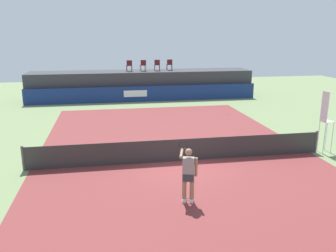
# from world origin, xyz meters

# --- Properties ---
(ground_plane) EXTENTS (48.00, 48.00, 0.00)m
(ground_plane) POSITION_xyz_m (0.00, 3.00, 0.00)
(ground_plane) COLOR #6B7F51
(court_inner) EXTENTS (12.00, 22.00, 0.00)m
(court_inner) POSITION_xyz_m (0.00, 0.00, 0.00)
(court_inner) COLOR maroon
(court_inner) RESTS_ON ground
(sponsor_wall) EXTENTS (18.00, 0.22, 1.20)m
(sponsor_wall) POSITION_xyz_m (-0.00, 13.50, 0.60)
(sponsor_wall) COLOR navy
(sponsor_wall) RESTS_ON ground
(spectator_platform) EXTENTS (18.00, 2.80, 2.20)m
(spectator_platform) POSITION_xyz_m (0.00, 15.30, 1.10)
(spectator_platform) COLOR #38383D
(spectator_platform) RESTS_ON ground
(spectator_chair_far_left) EXTENTS (0.45, 0.45, 0.89)m
(spectator_chair_far_left) POSITION_xyz_m (-1.00, 15.12, 2.69)
(spectator_chair_far_left) COLOR #561919
(spectator_chair_far_left) RESTS_ON spectator_platform
(spectator_chair_left) EXTENTS (0.48, 0.48, 0.89)m
(spectator_chair_left) POSITION_xyz_m (0.13, 15.23, 2.69)
(spectator_chair_left) COLOR #561919
(spectator_chair_left) RESTS_ON spectator_platform
(spectator_chair_center) EXTENTS (0.48, 0.48, 0.89)m
(spectator_chair_center) POSITION_xyz_m (1.29, 15.27, 2.69)
(spectator_chair_center) COLOR #561919
(spectator_chair_center) RESTS_ON spectator_platform
(spectator_chair_right) EXTENTS (0.46, 0.46, 0.89)m
(spectator_chair_right) POSITION_xyz_m (2.36, 15.46, 2.69)
(spectator_chair_right) COLOR #561919
(spectator_chair_right) RESTS_ON spectator_platform
(umpire_chair) EXTENTS (0.47, 0.47, 2.76)m
(umpire_chair) POSITION_xyz_m (6.51, -0.01, 1.59)
(umpire_chair) COLOR white
(umpire_chair) RESTS_ON ground
(tennis_net) EXTENTS (12.40, 0.02, 0.95)m
(tennis_net) POSITION_xyz_m (0.00, 0.00, 0.47)
(tennis_net) COLOR #2D2D2D
(tennis_net) RESTS_ON ground
(net_post_near) EXTENTS (0.10, 0.10, 1.00)m
(net_post_near) POSITION_xyz_m (-6.20, 0.00, 0.50)
(net_post_near) COLOR #4C4C51
(net_post_near) RESTS_ON ground
(net_post_far) EXTENTS (0.10, 0.10, 1.00)m
(net_post_far) POSITION_xyz_m (6.20, 0.00, 0.50)
(net_post_far) COLOR #4C4C51
(net_post_far) RESTS_ON ground
(tennis_player) EXTENTS (0.56, 1.24, 1.77)m
(tennis_player) POSITION_xyz_m (-0.51, -3.62, 0.96)
(tennis_player) COLOR white
(tennis_player) RESTS_ON court_inner
(tennis_ball) EXTENTS (0.07, 0.07, 0.07)m
(tennis_ball) POSITION_xyz_m (4.99, 8.03, 0.04)
(tennis_ball) COLOR #D8EA33
(tennis_ball) RESTS_ON court_inner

